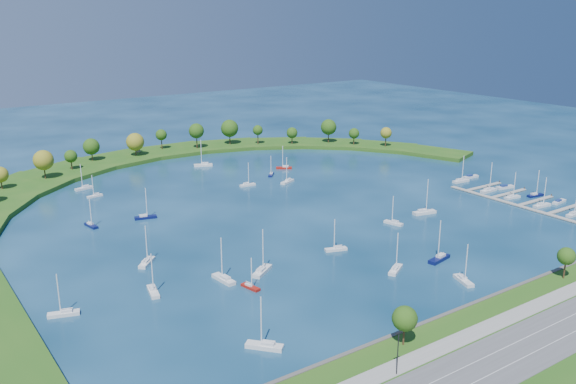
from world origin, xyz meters
TOP-DOWN VIEW (x-y plane):
  - ground at (0.00, 0.00)m, footprint 700.00×700.00m
  - south_shoreline at (0.03, -122.88)m, footprint 420.00×43.10m
  - breakwater at (-46.33, 48.72)m, footprint 286.74×247.64m
  - breakwater_trees at (-18.43, 88.27)m, footprint 235.59×91.85m
  - harbor_tower at (-14.61, 121.41)m, footprint 2.60×2.60m
  - dock_system at (85.30, -61.00)m, footprint 24.28×82.00m
  - moored_boat_0 at (20.83, -41.29)m, footprint 4.00×7.65m
  - moored_boat_1 at (-55.64, -49.31)m, footprint 3.46×9.30m
  - moored_boat_2 at (-100.27, -44.18)m, footprint 8.35×4.60m
  - moored_boat_3 at (1.72, -89.92)m, footprint 4.94×8.56m
  - moored_boat_4 at (3.08, 34.63)m, footprint 7.49×2.55m
  - moored_boat_5 at (-9.17, -72.99)m, footprint 8.38×6.20m
  - moored_boat_6 at (-59.47, 57.12)m, footprint 6.87×2.85m
  - moored_boat_7 at (22.08, 43.89)m, footprint 5.97×6.26m
  - moored_boat_8 at (-13.34, -49.42)m, footprint 7.78×4.36m
  - moored_boat_9 at (-72.79, 20.28)m, footprint 3.21×7.50m
  - moored_boat_10 at (8.30, -74.80)m, footprint 9.65×4.39m
  - moored_boat_11 at (21.23, 28.77)m, footprint 8.59×5.41m
  - moored_boat_12 at (-75.94, -45.03)m, footprint 4.04×8.61m
  - moored_boat_13 at (-65.96, -87.71)m, footprint 7.82×8.40m
  - moored_boat_14 at (-51.80, -57.99)m, footprint 3.11×6.72m
  - moored_boat_15 at (-69.40, -24.40)m, footprint 7.63×7.79m
  - moored_boat_16 at (-59.72, 71.46)m, footprint 8.24×3.62m
  - moored_boat_17 at (-43.26, -50.76)m, footprint 9.28×7.33m
  - moored_boat_18 at (34.76, 51.35)m, footprint 7.78×6.42m
  - moored_boat_19 at (39.33, -39.24)m, footprint 9.88×4.69m
  - moored_boat_20 at (3.76, 79.50)m, footprint 9.66×6.12m
  - moored_boat_21 at (-52.78, 17.66)m, footprint 8.58×4.25m
  - docked_boat_2 at (85.52, -73.82)m, footprint 8.06×2.65m
  - docked_boat_4 at (85.52, -60.14)m, footprint 8.54×3.18m
  - docked_boat_5 at (95.98, -61.14)m, footprint 8.33×3.30m
  - docked_boat_6 at (85.53, -46.00)m, footprint 7.96×3.09m
  - docked_boat_7 at (96.03, -49.97)m, footprint 8.09×3.39m
  - docked_boat_8 at (85.50, -33.88)m, footprint 9.05×2.92m
  - docked_boat_9 at (95.97, -34.73)m, footprint 9.26×3.96m
  - docked_boat_10 at (87.91, -16.45)m, footprint 8.73×3.19m
  - docked_boat_11 at (97.88, -14.03)m, footprint 8.60×2.83m

SIDE VIEW (x-z plane):
  - ground at x=0.00m, z-range 0.00..0.00m
  - dock_system at x=85.30m, z-range -0.45..1.15m
  - docked_boat_5 at x=95.98m, z-range -0.22..1.43m
  - docked_boat_11 at x=97.88m, z-range -0.23..1.50m
  - docked_boat_9 at x=95.97m, z-range -0.24..1.59m
  - moored_boat_14 at x=-51.80m, z-range -3.92..5.61m
  - moored_boat_6 at x=-59.47m, z-range -4.05..5.75m
  - moored_boat_7 at x=22.08m, z-range -4.12..5.82m
  - moored_boat_9 at x=-72.79m, z-range -4.47..6.21m
  - moored_boat_4 at x=3.08m, z-range -4.54..6.29m
  - moored_boat_0 at x=20.83m, z-range -4.54..6.29m
  - moored_boat_8 at x=-13.34m, z-range -4.64..6.39m
  - docked_boat_6 at x=85.53m, z-range -4.81..6.59m
  - docked_boat_7 at x=96.03m, z-range -4.87..6.66m
  - docked_boat_2 at x=85.52m, z-range -4.95..6.74m
  - moored_boat_18 at x=34.76m, z-range -4.95..6.75m
  - moored_boat_16 at x=-59.72m, z-range -4.96..6.76m
  - moored_boat_2 at x=-100.27m, z-range -5.01..6.81m
  - moored_boat_3 at x=1.72m, z-range -5.16..6.98m
  - moored_boat_21 at x=-52.78m, z-range -5.17..6.99m
  - moored_boat_12 at x=-75.94m, z-range -5.19..7.01m
  - moored_boat_5 at x=-9.17m, z-range -5.21..7.04m
  - moored_boat_11 at x=21.23m, z-range -5.22..7.05m
  - docked_boat_4 at x=85.52m, z-range -5.22..7.05m
  - moored_boat_15 at x=-69.40m, z-range -5.34..7.18m
  - docked_boat_10 at x=87.91m, z-range -5.36..7.20m
  - docked_boat_8 at x=85.50m, z-range -5.63..7.51m
  - moored_boat_13 at x=-65.96m, z-range -5.66..7.54m
  - moored_boat_1 at x=-55.64m, z-range -5.73..7.63m
  - moored_boat_10 at x=8.30m, z-range -5.89..7.81m
  - moored_boat_17 at x=-43.26m, z-range -5.93..7.85m
  - moored_boat_20 at x=3.76m, z-range -5.93..7.86m
  - moored_boat_19 at x=39.33m, z-range -6.03..7.97m
  - breakwater at x=-46.33m, z-range -0.01..1.99m
  - south_shoreline at x=0.03m, z-range -4.80..6.80m
  - harbor_tower at x=-14.61m, z-range 2.05..6.61m
  - breakwater_trees at x=-18.43m, z-range 3.30..17.75m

